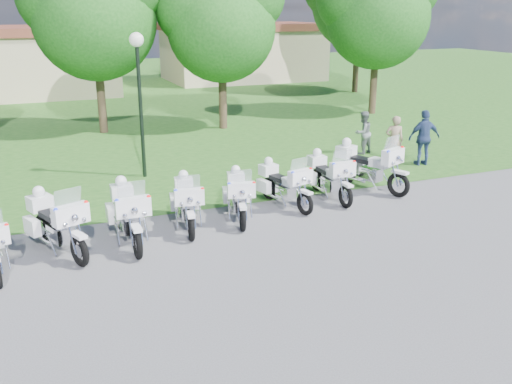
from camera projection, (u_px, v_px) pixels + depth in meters
name	position (u px, v px, depth m)	size (l,w,h in m)	color
ground	(262.00, 249.00, 12.94)	(100.00, 100.00, 0.00)	#4F4F54
grass_lawn	(100.00, 92.00, 36.72)	(100.00, 48.00, 0.01)	#23551B
motorcycle_1	(56.00, 222.00, 12.58)	(1.37, 2.36, 1.66)	black
motorcycle_2	(128.00, 213.00, 13.15)	(0.83, 2.51, 1.69)	black
motorcycle_3	(187.00, 202.00, 14.09)	(0.99, 2.27, 1.53)	black
motorcycle_4	(238.00, 195.00, 14.65)	(1.08, 2.18, 1.50)	black
motorcycle_5	(283.00, 184.00, 15.58)	(1.04, 2.21, 1.50)	black
motorcycle_6	(329.00, 175.00, 16.23)	(0.77, 2.33, 1.57)	black
motorcycle_7	(368.00, 165.00, 16.99)	(1.46, 2.48, 1.76)	black
lamp_post	(138.00, 71.00, 17.39)	(0.44, 0.44, 4.51)	black
tree_1	(92.00, 6.00, 23.35)	(5.95, 5.08, 7.94)	#38281C
tree_2	(220.00, 17.00, 24.34)	(5.48, 4.68, 7.31)	#38281C
tree_3	(377.00, 6.00, 27.81)	(5.96, 5.09, 7.95)	#38281C
building_east	(242.00, 51.00, 42.67)	(11.44, 7.28, 4.10)	#C5B18E
bystander_a	(394.00, 141.00, 19.56)	(0.62, 0.41, 1.71)	gray
bystander_b	(363.00, 133.00, 21.06)	(0.77, 0.60, 1.59)	slate
bystander_c	(424.00, 138.00, 19.51)	(1.12, 0.47, 1.91)	navy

